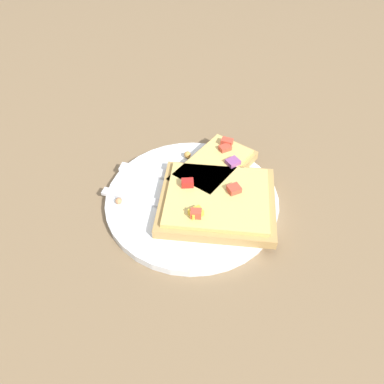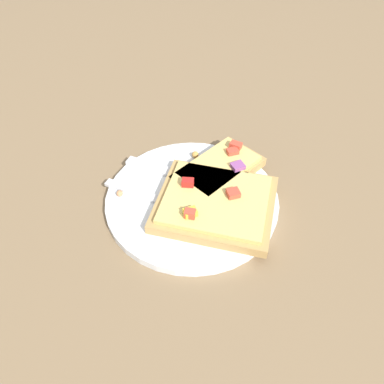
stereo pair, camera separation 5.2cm
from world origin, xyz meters
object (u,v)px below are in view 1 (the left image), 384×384
(knife, at_px, (171,176))
(pizza_slice_corner, at_px, (214,167))
(pizza_slice_main, at_px, (217,199))
(fork, at_px, (186,210))
(plate, at_px, (192,200))

(knife, distance_m, pizza_slice_corner, 0.07)
(pizza_slice_main, bearing_deg, pizza_slice_corner, -82.16)
(knife, xyz_separation_m, pizza_slice_corner, (-0.05, -0.04, 0.01))
(pizza_slice_main, relative_size, pizza_slice_corner, 1.30)
(fork, height_order, pizza_slice_corner, pizza_slice_corner)
(knife, xyz_separation_m, pizza_slice_main, (-0.08, 0.02, 0.01))
(fork, xyz_separation_m, knife, (0.05, -0.05, 0.00))
(knife, height_order, pizza_slice_corner, pizza_slice_corner)
(knife, bearing_deg, fork, -55.84)
(fork, bearing_deg, pizza_slice_corner, 79.58)
(plate, relative_size, fork, 1.09)
(plate, bearing_deg, pizza_slice_corner, -98.44)
(fork, distance_m, knife, 0.07)
(fork, height_order, pizza_slice_main, pizza_slice_main)
(fork, bearing_deg, knife, 126.13)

